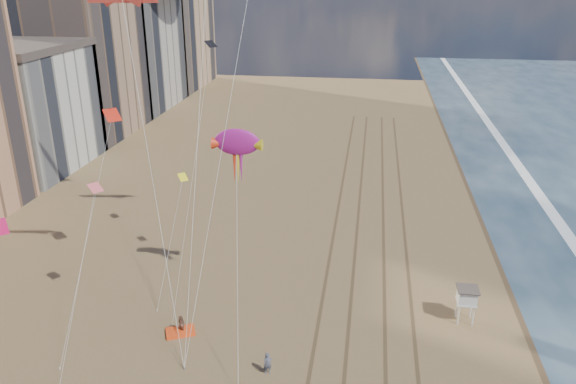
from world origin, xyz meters
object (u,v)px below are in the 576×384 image
object	(u,v)px
grounded_kite	(180,332)
kite_flyer_b	(181,325)
show_kite	(237,143)
kite_flyer_a	(268,364)
lifeguard_stand	(467,296)

from	to	relation	value
grounded_kite	kite_flyer_b	world-z (taller)	kite_flyer_b
kite_flyer_b	grounded_kite	bearing A→B (deg)	-164.41
show_kite	kite_flyer_a	bearing A→B (deg)	-66.93
show_kite	kite_flyer_b	bearing A→B (deg)	-121.38
lifeguard_stand	grounded_kite	xyz separation A→B (m)	(-21.75, -4.87, -2.18)
kite_flyer_a	kite_flyer_b	xyz separation A→B (m)	(-7.38, 3.53, -0.06)
grounded_kite	kite_flyer_b	bearing A→B (deg)	-33.58
grounded_kite	lifeguard_stand	bearing A→B (deg)	-11.75
grounded_kite	kite_flyer_b	distance (m)	0.66
kite_flyer_a	grounded_kite	bearing A→B (deg)	128.44
lifeguard_stand	grounded_kite	distance (m)	22.40
grounded_kite	kite_flyer_a	distance (m)	8.32
lifeguard_stand	kite_flyer_b	xyz separation A→B (m)	(-21.64, -4.89, -1.54)
show_kite	kite_flyer_b	world-z (taller)	show_kite
lifeguard_stand	show_kite	xyz separation A→B (m)	(-18.18, 0.78, 11.42)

